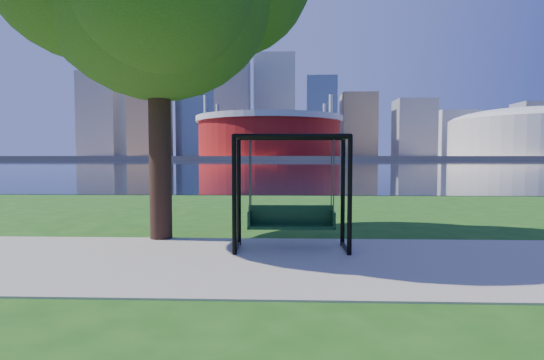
{
  "coord_description": "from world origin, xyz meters",
  "views": [
    {
      "loc": [
        0.5,
        -7.76,
        1.84
      ],
      "look_at": [
        0.21,
        0.0,
        1.41
      ],
      "focal_mm": 28.0,
      "sensor_mm": 36.0,
      "label": 1
    }
  ],
  "objects": [
    {
      "name": "swing",
      "position": [
        0.57,
        0.42,
        1.09
      ],
      "size": [
        2.22,
        0.99,
        2.25
      ],
      "rotation": [
        0.0,
        0.0,
        0.02
      ],
      "color": "black",
      "rests_on": "ground"
    },
    {
      "name": "path",
      "position": [
        0.0,
        -0.5,
        0.01
      ],
      "size": [
        120.0,
        4.0,
        0.03
      ],
      "primitive_type": "cube",
      "color": "#9E937F",
      "rests_on": "ground"
    },
    {
      "name": "far_bank",
      "position": [
        0.0,
        306.0,
        1.0
      ],
      "size": [
        900.0,
        228.0,
        2.0
      ],
      "primitive_type": "cube",
      "color": "#937F60",
      "rests_on": "ground"
    },
    {
      "name": "river",
      "position": [
        0.0,
        102.0,
        0.01
      ],
      "size": [
        900.0,
        180.0,
        0.02
      ],
      "primitive_type": "cube",
      "color": "black",
      "rests_on": "ground"
    },
    {
      "name": "skyline",
      "position": [
        -4.27,
        319.39,
        35.89
      ],
      "size": [
        392.0,
        66.0,
        96.5
      ],
      "color": "gray",
      "rests_on": "far_bank"
    },
    {
      "name": "stadium",
      "position": [
        -10.0,
        235.0,
        14.23
      ],
      "size": [
        83.0,
        83.0,
        32.0
      ],
      "color": "maroon",
      "rests_on": "far_bank"
    },
    {
      "name": "ground",
      "position": [
        0.0,
        0.0,
        0.0
      ],
      "size": [
        900.0,
        900.0,
        0.0
      ],
      "primitive_type": "plane",
      "color": "#1E5114",
      "rests_on": "ground"
    },
    {
      "name": "arena",
      "position": [
        135.0,
        235.0,
        15.87
      ],
      "size": [
        84.0,
        84.0,
        26.56
      ],
      "color": "beige",
      "rests_on": "far_bank"
    }
  ]
}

